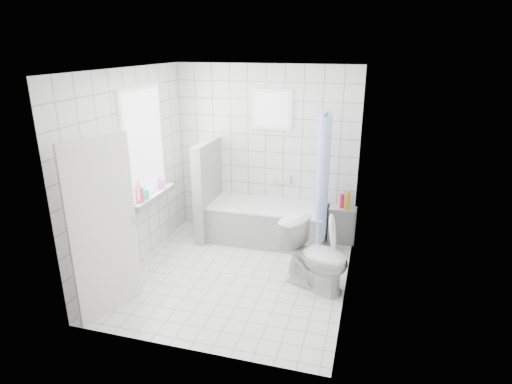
% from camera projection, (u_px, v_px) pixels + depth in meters
% --- Properties ---
extents(ground, '(3.00, 3.00, 0.00)m').
position_uv_depth(ground, '(236.00, 275.00, 5.61)').
color(ground, white).
rests_on(ground, ground).
extents(ceiling, '(3.00, 3.00, 0.00)m').
position_uv_depth(ceiling, '(233.00, 69.00, 4.74)').
color(ceiling, white).
rests_on(ceiling, ground).
extents(wall_back, '(2.80, 0.02, 2.60)m').
position_uv_depth(wall_back, '(266.00, 152.00, 6.54)').
color(wall_back, white).
rests_on(wall_back, ground).
extents(wall_front, '(2.80, 0.02, 2.60)m').
position_uv_depth(wall_front, '(181.00, 230.00, 3.81)').
color(wall_front, white).
rests_on(wall_front, ground).
extents(wall_left, '(0.02, 3.00, 2.60)m').
position_uv_depth(wall_left, '(132.00, 172.00, 5.53)').
color(wall_left, white).
rests_on(wall_left, ground).
extents(wall_right, '(0.02, 3.00, 2.60)m').
position_uv_depth(wall_right, '(352.00, 191.00, 4.82)').
color(wall_right, white).
rests_on(wall_right, ground).
extents(window_left, '(0.01, 0.90, 1.40)m').
position_uv_depth(window_left, '(145.00, 144.00, 5.69)').
color(window_left, white).
rests_on(window_left, wall_left).
extents(window_back, '(0.50, 0.01, 0.50)m').
position_uv_depth(window_back, '(272.00, 110.00, 6.26)').
color(window_back, white).
rests_on(window_back, wall_back).
extents(window_sill, '(0.18, 1.02, 0.08)m').
position_uv_depth(window_sill, '(152.00, 196.00, 5.93)').
color(window_sill, white).
rests_on(window_sill, wall_left).
extents(door, '(0.33, 0.76, 2.00)m').
position_uv_depth(door, '(104.00, 229.00, 4.55)').
color(door, silver).
rests_on(door, ground).
extents(bathtub, '(1.73, 0.77, 0.58)m').
position_uv_depth(bathtub, '(267.00, 223.00, 6.50)').
color(bathtub, white).
rests_on(bathtub, ground).
extents(partition_wall, '(0.15, 0.85, 1.50)m').
position_uv_depth(partition_wall, '(208.00, 190.00, 6.54)').
color(partition_wall, white).
rests_on(partition_wall, ground).
extents(tiled_ledge, '(0.40, 0.24, 0.55)m').
position_uv_depth(tiled_ledge, '(342.00, 225.00, 6.45)').
color(tiled_ledge, white).
rests_on(tiled_ledge, ground).
extents(toilet, '(0.96, 0.78, 0.86)m').
position_uv_depth(toilet, '(316.00, 256.00, 5.20)').
color(toilet, white).
rests_on(toilet, ground).
extents(curtain_rod, '(0.02, 0.80, 0.02)m').
position_uv_depth(curtain_rod, '(326.00, 112.00, 5.70)').
color(curtain_rod, silver).
rests_on(curtain_rod, wall_back).
extents(shower_curtain, '(0.14, 0.48, 1.78)m').
position_uv_depth(shower_curtain, '(322.00, 179.00, 5.88)').
color(shower_curtain, '#4F66EA').
rests_on(shower_curtain, curtain_rod).
extents(tub_faucet, '(0.18, 0.06, 0.06)m').
position_uv_depth(tub_faucet, '(279.00, 182.00, 6.59)').
color(tub_faucet, silver).
rests_on(tub_faucet, wall_back).
extents(sill_bottles, '(0.15, 0.73, 0.29)m').
position_uv_depth(sill_bottles, '(146.00, 189.00, 5.72)').
color(sill_bottles, '#DB5576').
rests_on(sill_bottles, window_sill).
extents(ledge_bottles, '(0.15, 0.15, 0.28)m').
position_uv_depth(ledge_bottles, '(346.00, 201.00, 6.29)').
color(ledge_bottles, blue).
rests_on(ledge_bottles, tiled_ledge).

